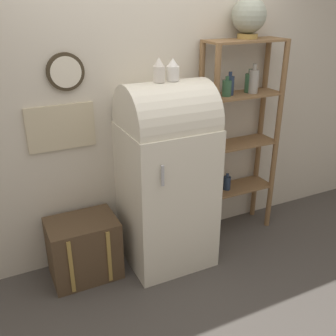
% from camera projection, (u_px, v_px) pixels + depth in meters
% --- Properties ---
extents(ground_plane, '(12.00, 12.00, 0.00)m').
position_uv_depth(ground_plane, '(179.00, 271.00, 3.37)').
color(ground_plane, '#4C4742').
extents(wall_back, '(7.00, 0.09, 2.70)m').
position_uv_depth(wall_back, '(148.00, 102.00, 3.30)').
color(wall_back, beige).
rests_on(wall_back, ground_plane).
extents(refrigerator, '(0.70, 0.66, 1.58)m').
position_uv_depth(refrigerator, '(167.00, 173.00, 3.24)').
color(refrigerator, silver).
rests_on(refrigerator, ground_plane).
extents(suitcase_trunk, '(0.55, 0.41, 0.52)m').
position_uv_depth(suitcase_trunk, '(84.00, 248.00, 3.24)').
color(suitcase_trunk, brown).
rests_on(suitcase_trunk, ground_plane).
extents(shelf_unit, '(0.74, 0.29, 1.83)m').
position_uv_depth(shelf_unit, '(239.00, 128.00, 3.59)').
color(shelf_unit, olive).
rests_on(shelf_unit, ground_plane).
extents(globe, '(0.29, 0.29, 0.33)m').
position_uv_depth(globe, '(249.00, 16.00, 3.25)').
color(globe, '#AD8942').
rests_on(globe, shelf_unit).
extents(vase_left, '(0.09, 0.09, 0.18)m').
position_uv_depth(vase_left, '(159.00, 71.00, 2.87)').
color(vase_left, silver).
rests_on(vase_left, refrigerator).
extents(vase_center, '(0.10, 0.10, 0.16)m').
position_uv_depth(vase_center, '(173.00, 70.00, 2.92)').
color(vase_center, white).
rests_on(vase_center, refrigerator).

